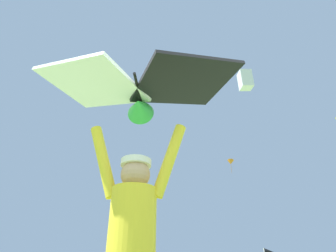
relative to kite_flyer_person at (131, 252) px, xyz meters
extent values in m
cylinder|color=yellow|center=(0.00, 0.00, 0.16)|extent=(0.38, 0.38, 0.56)
sphere|color=tan|center=(0.00, 0.00, 0.56)|extent=(0.23, 0.23, 0.23)
cylinder|color=white|center=(0.00, 0.00, 0.65)|extent=(0.27, 0.27, 0.05)
cylinder|color=yellow|center=(0.26, 0.03, 0.68)|extent=(0.29, 0.12, 0.62)
cylinder|color=yellow|center=(-0.26, -0.03, 0.68)|extent=(0.29, 0.12, 0.62)
cylinder|color=black|center=(0.00, 0.00, 1.28)|extent=(0.10, 0.68, 0.02)
cube|color=black|center=(0.42, -0.05, 1.37)|extent=(1.05, 1.01, 0.20)
cube|color=white|center=(-0.39, -0.15, 1.37)|extent=(0.98, 0.90, 0.20)
cone|color=green|center=(0.00, 0.00, 1.18)|extent=(0.26, 0.23, 0.24)
cube|color=white|center=(3.05, 12.41, 10.77)|extent=(0.90, 1.00, 1.26)
cube|color=green|center=(-2.43, 23.39, 18.01)|extent=(0.96, 1.30, 1.46)
pyramid|color=purple|center=(-2.66, 17.86, 16.28)|extent=(0.79, 0.82, 0.33)
cone|color=orange|center=(3.03, 32.30, 13.28)|extent=(1.09, 1.14, 0.81)
cylinder|color=#A75C15|center=(3.03, 32.30, 12.43)|extent=(0.03, 0.03, 1.10)
cone|color=black|center=(2.13, 7.79, 0.68)|extent=(0.28, 0.24, 0.24)
camera|label=1|loc=(0.59, -2.06, -0.20)|focal=30.57mm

